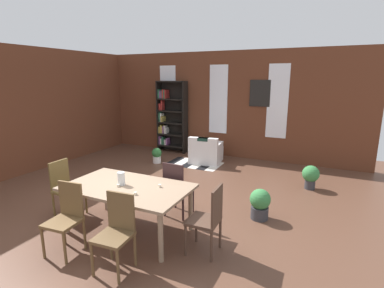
# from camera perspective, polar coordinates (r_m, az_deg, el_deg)

# --- Properties ---
(ground_plane) EXTENTS (11.46, 11.46, 0.00)m
(ground_plane) POSITION_cam_1_polar(r_m,az_deg,el_deg) (5.24, -12.58, -13.51)
(ground_plane) COLOR brown
(back_wall_brick) EXTENTS (8.24, 0.12, 3.05)m
(back_wall_brick) POSITION_cam_1_polar(r_m,az_deg,el_deg) (8.68, 5.34, 7.73)
(back_wall_brick) COLOR brown
(back_wall_brick) RESTS_ON ground
(window_pane_0) EXTENTS (0.55, 0.02, 1.98)m
(window_pane_0) POSITION_cam_1_polar(r_m,az_deg,el_deg) (9.32, -4.72, 9.04)
(window_pane_0) COLOR white
(window_pane_1) EXTENTS (0.55, 0.02, 1.98)m
(window_pane_1) POSITION_cam_1_polar(r_m,az_deg,el_deg) (8.60, 5.20, 8.70)
(window_pane_1) COLOR white
(window_pane_2) EXTENTS (0.55, 0.02, 1.98)m
(window_pane_2) POSITION_cam_1_polar(r_m,az_deg,el_deg) (8.18, 16.49, 8.01)
(window_pane_2) COLOR white
(dining_table) EXTENTS (1.87, 1.08, 0.74)m
(dining_table) POSITION_cam_1_polar(r_m,az_deg,el_deg) (4.48, -12.57, -8.93)
(dining_table) COLOR #94775E
(dining_table) RESTS_ON ground
(vase_on_table) EXTENTS (0.11, 0.11, 0.20)m
(vase_on_table) POSITION_cam_1_polar(r_m,az_deg,el_deg) (4.48, -13.75, -6.63)
(vase_on_table) COLOR silver
(vase_on_table) RESTS_ON dining_table
(tealight_candle_0) EXTENTS (0.04, 0.04, 0.04)m
(tealight_candle_0) POSITION_cam_1_polar(r_m,az_deg,el_deg) (4.44, -14.31, -7.93)
(tealight_candle_0) COLOR silver
(tealight_candle_0) RESTS_ON dining_table
(tealight_candle_1) EXTENTS (0.04, 0.04, 0.04)m
(tealight_candle_1) POSITION_cam_1_polar(r_m,az_deg,el_deg) (4.32, -6.34, -8.17)
(tealight_candle_1) COLOR silver
(tealight_candle_1) RESTS_ON dining_table
(tealight_candle_2) EXTENTS (0.04, 0.04, 0.04)m
(tealight_candle_2) POSITION_cam_1_polar(r_m,az_deg,el_deg) (4.10, -11.08, -9.53)
(tealight_candle_2) COLOR silver
(tealight_candle_2) RESTS_ON dining_table
(dining_chair_head_left) EXTENTS (0.40, 0.40, 0.95)m
(dining_chair_head_left) POSITION_cam_1_polar(r_m,az_deg,el_deg) (5.39, -23.66, -7.63)
(dining_chair_head_left) COLOR brown
(dining_chair_head_left) RESTS_ON ground
(dining_chair_near_right) EXTENTS (0.43, 0.43, 0.95)m
(dining_chair_near_right) POSITION_cam_1_polar(r_m,az_deg,el_deg) (3.77, -14.64, -15.99)
(dining_chair_near_right) COLOR brown
(dining_chair_near_right) RESTS_ON ground
(dining_chair_near_left) EXTENTS (0.43, 0.43, 0.95)m
(dining_chair_near_left) POSITION_cam_1_polar(r_m,az_deg,el_deg) (4.31, -23.51, -12.83)
(dining_chair_near_left) COLOR brown
(dining_chair_near_left) RESTS_ON ground
(dining_chair_far_right) EXTENTS (0.41, 0.41, 0.95)m
(dining_chair_far_right) POSITION_cam_1_polar(r_m,az_deg,el_deg) (4.91, -3.05, -8.50)
(dining_chair_far_right) COLOR #321F20
(dining_chair_far_right) RESTS_ON ground
(dining_chair_head_right) EXTENTS (0.41, 0.41, 0.95)m
(dining_chair_head_right) POSITION_cam_1_polar(r_m,az_deg,el_deg) (3.94, 3.30, -14.23)
(dining_chair_head_right) COLOR #4B3427
(dining_chair_head_right) RESTS_ON ground
(bookshelf_tall) EXTENTS (0.96, 0.31, 2.20)m
(bookshelf_tall) POSITION_cam_1_polar(r_m,az_deg,el_deg) (9.14, -4.29, 5.35)
(bookshelf_tall) COLOR black
(bookshelf_tall) RESTS_ON ground
(armchair_white) EXTENTS (0.89, 0.89, 0.75)m
(armchair_white) POSITION_cam_1_polar(r_m,az_deg,el_deg) (8.02, 2.73, -1.70)
(armchair_white) COLOR white
(armchair_white) RESTS_ON ground
(potted_plant_by_shelf) EXTENTS (0.34, 0.34, 0.52)m
(potted_plant_by_shelf) POSITION_cam_1_polar(r_m,az_deg,el_deg) (5.03, 13.23, -11.29)
(potted_plant_by_shelf) COLOR #333338
(potted_plant_by_shelf) RESTS_ON ground
(potted_plant_corner) EXTENTS (0.27, 0.27, 0.42)m
(potted_plant_corner) POSITION_cam_1_polar(r_m,az_deg,el_deg) (8.04, -6.95, -2.15)
(potted_plant_corner) COLOR silver
(potted_plant_corner) RESTS_ON ground
(potted_plant_window) EXTENTS (0.35, 0.35, 0.51)m
(potted_plant_window) POSITION_cam_1_polar(r_m,az_deg,el_deg) (6.62, 22.31, -5.77)
(potted_plant_window) COLOR #333338
(potted_plant_window) RESTS_ON ground
(striped_rug) EXTENTS (1.45, 0.87, 0.01)m
(striped_rug) POSITION_cam_1_polar(r_m,az_deg,el_deg) (7.95, 0.43, -3.87)
(striped_rug) COLOR black
(striped_rug) RESTS_ON ground
(framed_picture) EXTENTS (0.56, 0.03, 0.72)m
(framed_picture) POSITION_cam_1_polar(r_m,az_deg,el_deg) (8.25, 13.22, 9.69)
(framed_picture) COLOR black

